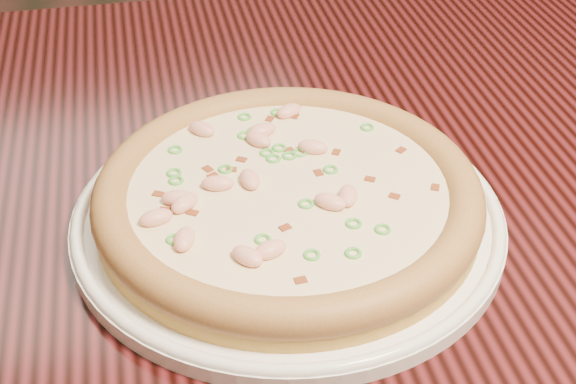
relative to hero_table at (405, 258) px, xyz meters
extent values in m
cube|color=black|center=(0.00, 0.00, 0.08)|extent=(1.20, 0.80, 0.04)
cylinder|color=white|center=(-0.12, -0.05, 0.10)|extent=(0.33, 0.33, 0.01)
torus|color=white|center=(-0.12, -0.05, 0.11)|extent=(0.32, 0.32, 0.01)
cylinder|color=#C09645|center=(-0.12, -0.05, 0.12)|extent=(0.29, 0.29, 0.02)
torus|color=#B78041|center=(-0.12, -0.05, 0.13)|extent=(0.29, 0.29, 0.03)
cylinder|color=beige|center=(-0.12, -0.05, 0.13)|extent=(0.24, 0.24, 0.00)
ellipsoid|color=#F2B29E|center=(-0.09, -0.01, 0.14)|extent=(0.03, 0.02, 0.01)
ellipsoid|color=#F2B29E|center=(-0.20, -0.06, 0.14)|extent=(0.03, 0.03, 0.01)
ellipsoid|color=#F2B29E|center=(-0.10, -0.08, 0.14)|extent=(0.03, 0.03, 0.01)
ellipsoid|color=#F2B29E|center=(-0.17, -0.04, 0.14)|extent=(0.03, 0.02, 0.01)
ellipsoid|color=#F2B29E|center=(-0.22, -0.07, 0.14)|extent=(0.03, 0.02, 0.01)
ellipsoid|color=#F2B29E|center=(-0.15, -0.12, 0.14)|extent=(0.03, 0.02, 0.01)
ellipsoid|color=#F2B29E|center=(-0.15, -0.04, 0.14)|extent=(0.02, 0.03, 0.01)
ellipsoid|color=#F2B29E|center=(-0.20, -0.10, 0.14)|extent=(0.02, 0.03, 0.01)
ellipsoid|color=#F2B29E|center=(-0.13, 0.01, 0.14)|extent=(0.03, 0.03, 0.01)
ellipsoid|color=#F2B29E|center=(-0.08, -0.07, 0.14)|extent=(0.02, 0.03, 0.01)
ellipsoid|color=#F2B29E|center=(-0.10, 0.05, 0.14)|extent=(0.03, 0.02, 0.01)
ellipsoid|color=#F2B29E|center=(-0.13, 0.03, 0.14)|extent=(0.03, 0.02, 0.01)
ellipsoid|color=#F2B29E|center=(-0.20, -0.05, 0.14)|extent=(0.03, 0.02, 0.01)
ellipsoid|color=#F2B29E|center=(-0.16, -0.13, 0.14)|extent=(0.03, 0.03, 0.01)
ellipsoid|color=#F2B29E|center=(-0.17, 0.04, 0.14)|extent=(0.03, 0.03, 0.01)
cube|color=maroon|center=(-0.16, -0.02, 0.13)|extent=(0.01, 0.01, 0.00)
cube|color=maroon|center=(-0.19, -0.07, 0.13)|extent=(0.01, 0.01, 0.00)
cube|color=maroon|center=(-0.17, -0.03, 0.13)|extent=(0.01, 0.01, 0.00)
cube|color=maroon|center=(-0.12, 0.05, 0.13)|extent=(0.01, 0.01, 0.00)
cube|color=maroon|center=(-0.21, -0.06, 0.13)|extent=(0.01, 0.01, 0.00)
cube|color=maroon|center=(-0.15, -0.01, 0.13)|extent=(0.01, 0.01, 0.00)
cube|color=maroon|center=(-0.02, -0.02, 0.13)|extent=(0.01, 0.01, 0.00)
cube|color=maroon|center=(-0.09, 0.05, 0.13)|extent=(0.01, 0.01, 0.00)
cube|color=maroon|center=(-0.11, 0.00, 0.13)|extent=(0.01, 0.01, 0.00)
cube|color=maroon|center=(-0.20, -0.05, 0.13)|extent=(0.01, 0.01, 0.00)
cube|color=maroon|center=(-0.22, -0.04, 0.13)|extent=(0.01, 0.01, 0.00)
cube|color=maroon|center=(-0.09, -0.04, 0.13)|extent=(0.01, 0.01, 0.00)
cube|color=maroon|center=(-0.01, -0.07, 0.13)|extent=(0.01, 0.01, 0.00)
cube|color=maroon|center=(-0.13, -0.10, 0.13)|extent=(0.01, 0.01, 0.00)
cube|color=maroon|center=(-0.07, -0.01, 0.13)|extent=(0.01, 0.01, 0.00)
cube|color=maroon|center=(-0.05, -0.08, 0.13)|extent=(0.01, 0.01, 0.00)
cube|color=maroon|center=(-0.06, -0.05, 0.13)|extent=(0.01, 0.01, 0.00)
cube|color=maroon|center=(-0.18, -0.02, 0.13)|extent=(0.01, 0.01, 0.00)
cube|color=maroon|center=(-0.13, -0.15, 0.13)|extent=(0.01, 0.01, 0.00)
torus|color=green|center=(-0.20, 0.02, 0.13)|extent=(0.02, 0.02, 0.00)
torus|color=green|center=(-0.13, 0.03, 0.13)|extent=(0.02, 0.02, 0.00)
torus|color=green|center=(-0.21, -0.10, 0.13)|extent=(0.02, 0.02, 0.00)
torus|color=green|center=(-0.14, 0.05, 0.13)|extent=(0.01, 0.01, 0.00)
torus|color=green|center=(-0.12, -0.01, 0.13)|extent=(0.01, 0.01, 0.00)
torus|color=green|center=(-0.11, 0.06, 0.13)|extent=(0.02, 0.02, 0.00)
torus|color=green|center=(-0.07, -0.11, 0.13)|extent=(0.02, 0.02, 0.00)
torus|color=green|center=(-0.10, -0.01, 0.13)|extent=(0.02, 0.02, 0.00)
torus|color=green|center=(-0.13, 0.00, 0.13)|extent=(0.01, 0.01, 0.00)
torus|color=green|center=(-0.16, -0.02, 0.13)|extent=(0.02, 0.02, 0.00)
torus|color=green|center=(-0.08, -0.04, 0.13)|extent=(0.01, 0.01, 0.00)
torus|color=green|center=(-0.04, 0.02, 0.13)|extent=(0.01, 0.01, 0.00)
torus|color=green|center=(-0.12, -0.13, 0.13)|extent=(0.02, 0.02, 0.00)
torus|color=green|center=(-0.08, -0.10, 0.13)|extent=(0.01, 0.01, 0.00)
torus|color=green|center=(-0.08, -0.07, 0.13)|extent=(0.01, 0.01, 0.00)
torus|color=green|center=(-0.11, -0.07, 0.13)|extent=(0.01, 0.01, 0.00)
torus|color=green|center=(-0.20, -0.02, 0.13)|extent=(0.01, 0.01, 0.00)
torus|color=green|center=(-0.20, -0.03, 0.13)|extent=(0.01, 0.01, 0.00)
torus|color=green|center=(-0.12, 0.00, 0.13)|extent=(0.01, 0.01, 0.00)
torus|color=green|center=(-0.15, -0.11, 0.13)|extent=(0.02, 0.02, 0.00)
torus|color=green|center=(-0.09, -0.13, 0.13)|extent=(0.02, 0.02, 0.00)
torus|color=green|center=(-0.14, 0.03, 0.13)|extent=(0.02, 0.02, 0.00)
torus|color=green|center=(-0.11, -0.01, 0.13)|extent=(0.01, 0.01, 0.00)
camera|label=1|loc=(-0.22, -0.52, 0.48)|focal=50.00mm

